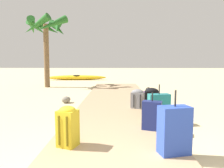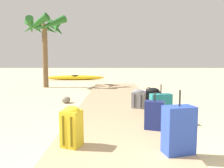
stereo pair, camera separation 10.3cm
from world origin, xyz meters
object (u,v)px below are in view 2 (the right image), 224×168
(suitcase_navy, at_px, (154,115))
(suitcase_blue, at_px, (179,130))
(suitcase_teal, at_px, (161,107))
(backpack_yellow, at_px, (71,125))
(kayak, at_px, (75,78))
(duffel_bag_purple, at_px, (148,97))
(palm_tree_far_left, at_px, (45,31))
(backpack_grey, at_px, (138,98))
(backpack_black, at_px, (153,100))

(suitcase_navy, height_order, suitcase_blue, suitcase_blue)
(suitcase_blue, bearing_deg, suitcase_teal, 86.42)
(backpack_yellow, height_order, kayak, backpack_yellow)
(suitcase_navy, xyz_separation_m, duffel_bag_purple, (0.27, 2.36, -0.08))
(duffel_bag_purple, height_order, palm_tree_far_left, palm_tree_far_left)
(suitcase_navy, xyz_separation_m, suitcase_blue, (0.14, -1.00, 0.06))
(backpack_yellow, relative_size, kayak, 0.15)
(suitcase_teal, bearing_deg, backpack_yellow, -139.23)
(palm_tree_far_left, bearing_deg, backpack_grey, -51.34)
(suitcase_navy, height_order, palm_tree_far_left, palm_tree_far_left)
(backpack_black, xyz_separation_m, backpack_grey, (-0.27, 0.56, -0.06))
(backpack_black, bearing_deg, palm_tree_far_left, 127.51)
(duffel_bag_purple, bearing_deg, backpack_black, -94.52)
(suitcase_navy, xyz_separation_m, backpack_black, (0.18, 1.18, 0.06))
(backpack_black, distance_m, palm_tree_far_left, 7.28)
(palm_tree_far_left, bearing_deg, suitcase_teal, -54.99)
(suitcase_navy, distance_m, backpack_grey, 1.74)
(duffel_bag_purple, bearing_deg, suitcase_teal, -91.26)
(palm_tree_far_left, xyz_separation_m, kayak, (0.69, 3.90, -2.55))
(duffel_bag_purple, distance_m, backpack_yellow, 3.54)
(backpack_black, relative_size, backpack_yellow, 1.02)
(backpack_grey, bearing_deg, palm_tree_far_left, 128.66)
(backpack_black, distance_m, backpack_grey, 0.62)
(suitcase_teal, bearing_deg, suitcase_navy, -112.08)
(suitcase_teal, xyz_separation_m, suitcase_blue, (-0.10, -1.58, 0.04))
(duffel_bag_purple, relative_size, palm_tree_far_left, 0.16)
(suitcase_blue, bearing_deg, suitcase_navy, 97.68)
(suitcase_teal, bearing_deg, palm_tree_far_left, 125.01)
(suitcase_teal, distance_m, kayak, 10.61)
(suitcase_blue, relative_size, palm_tree_far_left, 0.25)
(suitcase_navy, distance_m, suitcase_blue, 1.01)
(suitcase_teal, relative_size, duffel_bag_purple, 1.38)
(suitcase_teal, distance_m, duffel_bag_purple, 1.79)
(backpack_grey, bearing_deg, suitcase_navy, -87.07)
(duffel_bag_purple, bearing_deg, backpack_yellow, -117.24)
(suitcase_teal, bearing_deg, backpack_black, 95.16)
(backpack_black, distance_m, suitcase_blue, 2.18)
(backpack_grey, relative_size, palm_tree_far_left, 0.15)
(suitcase_navy, distance_m, duffel_bag_purple, 2.38)
(backpack_black, bearing_deg, suitcase_navy, -98.67)
(suitcase_navy, bearing_deg, palm_tree_far_left, 121.16)
(kayak, bearing_deg, suitcase_blue, -73.28)
(kayak, bearing_deg, backpack_yellow, -80.04)
(backpack_black, relative_size, suitcase_blue, 0.71)
(backpack_black, height_order, palm_tree_far_left, palm_tree_far_left)
(suitcase_navy, xyz_separation_m, backpack_grey, (-0.09, 1.74, 0.00))
(duffel_bag_purple, height_order, backpack_grey, backpack_grey)
(suitcase_blue, relative_size, backpack_grey, 1.72)
(backpack_yellow, bearing_deg, duffel_bag_purple, 62.76)
(duffel_bag_purple, height_order, backpack_yellow, backpack_yellow)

